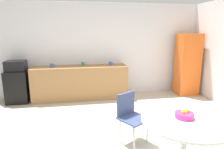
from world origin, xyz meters
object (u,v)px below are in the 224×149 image
object	(u,v)px
round_table	(185,129)
mug_red	(83,64)
mug_white	(52,66)
mug_green	(111,63)
locker_cabinet	(187,64)
mini_fridge	(18,86)
chair_navy	(130,112)
microwave	(16,66)
fruit_bowl	(184,114)

from	to	relation	value
round_table	mug_red	distance (m)	3.51
mug_white	mug_green	size ratio (longest dim) A/B	1.00
locker_cabinet	mug_white	size ratio (longest dim) A/B	13.61
mini_fridge	chair_navy	xyz separation A→B (m)	(2.36, -2.36, 0.11)
microwave	mug_white	world-z (taller)	microwave
mug_white	mug_red	size ratio (longest dim) A/B	1.00
fruit_bowl	mug_white	world-z (taller)	mug_white
round_table	fruit_bowl	size ratio (longest dim) A/B	4.72
microwave	chair_navy	xyz separation A→B (m)	(2.36, -2.36, -0.44)
mug_red	chair_navy	bearing A→B (deg)	-74.78
locker_cabinet	round_table	world-z (taller)	locker_cabinet
fruit_bowl	mug_white	xyz separation A→B (m)	(-1.97, 3.12, 0.16)
fruit_bowl	mug_green	size ratio (longest dim) A/B	1.83
round_table	mug_white	size ratio (longest dim) A/B	8.64
chair_navy	fruit_bowl	xyz separation A→B (m)	(0.50, -0.80, 0.26)
mini_fridge	locker_cabinet	world-z (taller)	locker_cabinet
mini_fridge	mug_green	size ratio (longest dim) A/B	6.44
mug_green	round_table	bearing A→B (deg)	-82.78
microwave	mug_green	distance (m)	2.45
fruit_bowl	mug_red	distance (m)	3.46
round_table	mug_green	distance (m)	3.29
mini_fridge	chair_navy	bearing A→B (deg)	-45.03
mini_fridge	round_table	bearing A→B (deg)	-48.17
round_table	mug_red	world-z (taller)	mug_red
fruit_bowl	chair_navy	bearing A→B (deg)	122.02
chair_navy	round_table	bearing A→B (deg)	-59.00
round_table	chair_navy	xyz separation A→B (m)	(-0.50, 0.84, -0.08)
microwave	mug_red	world-z (taller)	microwave
mug_white	mug_red	distance (m)	0.81
mini_fridge	microwave	world-z (taller)	microwave
locker_cabinet	fruit_bowl	xyz separation A→B (m)	(-1.83, -3.06, -0.09)
round_table	mug_green	xyz separation A→B (m)	(-0.41, 3.25, 0.34)
chair_navy	mug_white	xyz separation A→B (m)	(-1.47, 2.32, 0.43)
mini_fridge	locker_cabinet	xyz separation A→B (m)	(4.69, -0.10, 0.46)
round_table	mug_red	bearing A→B (deg)	109.58
mini_fridge	mug_green	distance (m)	2.51
mug_white	locker_cabinet	bearing A→B (deg)	-0.88
locker_cabinet	mug_white	bearing A→B (deg)	179.12
chair_navy	mug_red	distance (m)	2.58
locker_cabinet	chair_navy	size ratio (longest dim) A/B	2.12
chair_navy	mug_green	bearing A→B (deg)	87.84
chair_navy	microwave	bearing A→B (deg)	134.97
locker_cabinet	round_table	size ratio (longest dim) A/B	1.58
chair_navy	mug_red	bearing A→B (deg)	105.22
microwave	fruit_bowl	bearing A→B (deg)	-47.87
microwave	fruit_bowl	world-z (taller)	microwave
mug_green	mug_white	bearing A→B (deg)	-176.66
mini_fridge	mug_red	distance (m)	1.78
round_table	fruit_bowl	xyz separation A→B (m)	(-0.00, 0.04, 0.18)
mini_fridge	microwave	xyz separation A→B (m)	(0.00, 0.00, 0.55)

